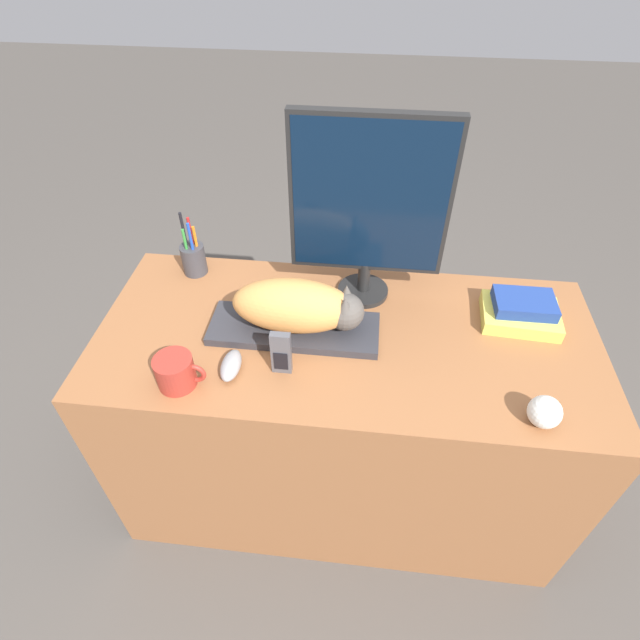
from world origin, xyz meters
The scene contains 11 objects.
ground_plane centered at (0.00, 0.00, 0.00)m, with size 12.00×12.00×0.00m, color #4C4742.
desk centered at (0.00, 0.31, 0.39)m, with size 1.40×0.63×0.77m.
keyboard centered at (-0.15, 0.31, 0.79)m, with size 0.47×0.16×0.02m.
cat centered at (-0.13, 0.31, 0.87)m, with size 0.36×0.15×0.15m.
monitor centered at (0.04, 0.50, 1.08)m, with size 0.43×0.15×0.55m.
computer_mouse centered at (-0.29, 0.15, 0.79)m, with size 0.05×0.11×0.04m.
coffee_mug centered at (-0.41, 0.09, 0.82)m, with size 0.13×0.10×0.09m.
pen_cup centered at (-0.50, 0.55, 0.83)m, with size 0.07×0.07×0.21m.
baseball centered at (0.47, 0.07, 0.81)m, with size 0.08×0.08×0.08m.
phone centered at (-0.16, 0.16, 0.84)m, with size 0.05×0.02×0.13m.
book_stack centered at (0.49, 0.43, 0.81)m, with size 0.22×0.17×0.07m.
Camera 1 is at (0.04, -0.68, 1.75)m, focal length 28.00 mm.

